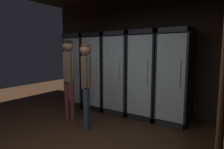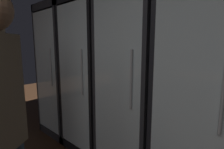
{
  "view_description": "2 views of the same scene",
  "coord_description": "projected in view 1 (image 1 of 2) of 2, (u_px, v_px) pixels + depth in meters",
  "views": [
    {
      "loc": [
        1.71,
        -1.32,
        1.5
      ],
      "look_at": [
        -0.82,
        2.52,
        0.93
      ],
      "focal_mm": 30.91,
      "sensor_mm": 36.0,
      "label": 1
    },
    {
      "loc": [
        0.32,
        1.17,
        1.33
      ],
      "look_at": [
        -1.07,
        2.73,
        1.0
      ],
      "focal_mm": 27.54,
      "sensor_mm": 36.0,
      "label": 2
    }
  ],
  "objects": [
    {
      "name": "cooler_center",
      "position": [
        121.0,
        73.0,
        4.7
      ],
      "size": [
        0.62,
        0.67,
        1.94
      ],
      "color": "#2B2B30",
      "rests_on": "ground"
    },
    {
      "name": "wall_back",
      "position": [
        153.0,
        55.0,
        4.55
      ],
      "size": [
        6.0,
        0.06,
        2.8
      ],
      "primitive_type": "cube",
      "color": "black",
      "rests_on": "ground"
    },
    {
      "name": "cooler_left",
      "position": [
        100.0,
        72.0,
        5.06
      ],
      "size": [
        0.62,
        0.67,
        1.94
      ],
      "color": "black",
      "rests_on": "ground"
    },
    {
      "name": "shopper_far",
      "position": [
        86.0,
        76.0,
        3.62
      ],
      "size": [
        0.24,
        0.28,
        1.64
      ],
      "color": "#384C66",
      "rests_on": "ground"
    },
    {
      "name": "shopper_near",
      "position": [
        69.0,
        68.0,
        4.06
      ],
      "size": [
        0.26,
        0.23,
        1.72
      ],
      "color": "brown",
      "rests_on": "ground"
    },
    {
      "name": "cooler_right",
      "position": [
        146.0,
        75.0,
        4.34
      ],
      "size": [
        0.62,
        0.67,
        1.94
      ],
      "color": "black",
      "rests_on": "ground"
    },
    {
      "name": "cooler_far_left",
      "position": [
        81.0,
        70.0,
        5.41
      ],
      "size": [
        0.62,
        0.67,
        1.94
      ],
      "color": "#2B2B30",
      "rests_on": "ground"
    },
    {
      "name": "cooler_far_right",
      "position": [
        175.0,
        78.0,
        3.99
      ],
      "size": [
        0.62,
        0.67,
        1.94
      ],
      "color": "#2B2B30",
      "rests_on": "ground"
    }
  ]
}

